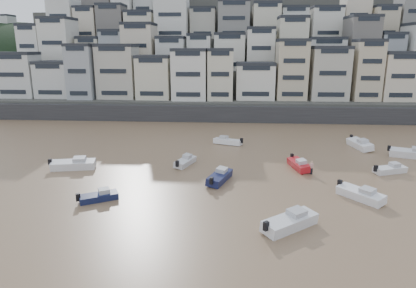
# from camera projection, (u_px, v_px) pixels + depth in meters

# --- Properties ---
(harbor_wall) EXTENTS (140.00, 3.00, 3.50)m
(harbor_wall) POSITION_uv_depth(u_px,v_px,m) (249.00, 114.00, 80.69)
(harbor_wall) COLOR #38383A
(harbor_wall) RESTS_ON ground
(hillside) EXTENTS (141.04, 66.00, 50.00)m
(hillside) POSITION_uv_depth(u_px,v_px,m) (261.00, 56.00, 115.95)
(hillside) COLOR #4C4C47
(hillside) RESTS_ON ground
(boat_a) EXTENTS (6.13, 5.51, 1.70)m
(boat_a) POSITION_uv_depth(u_px,v_px,m) (290.00, 220.00, 33.25)
(boat_a) COLOR silver
(boat_a) RESTS_ON ground
(boat_b) EXTENTS (4.93, 5.50, 1.52)m
(boat_b) POSITION_uv_depth(u_px,v_px,m) (361.00, 193.00, 39.63)
(boat_b) COLOR white
(boat_b) RESTS_ON ground
(boat_c) EXTENTS (3.52, 5.87, 1.52)m
(boat_c) POSITION_uv_depth(u_px,v_px,m) (220.00, 176.00, 44.95)
(boat_c) COLOR #161B44
(boat_c) RESTS_ON ground
(boat_d) EXTENTS (5.02, 3.11, 1.30)m
(boat_d) POSITION_uv_depth(u_px,v_px,m) (390.00, 168.00, 47.98)
(boat_d) COLOR silver
(boat_d) RESTS_ON ground
(boat_e) EXTENTS (2.92, 5.57, 1.45)m
(boat_e) POSITION_uv_depth(u_px,v_px,m) (299.00, 163.00, 49.73)
(boat_e) COLOR #B3161D
(boat_e) RESTS_ON ground
(boat_f) EXTENTS (3.12, 5.04, 1.31)m
(boat_f) POSITION_uv_depth(u_px,v_px,m) (185.00, 161.00, 51.21)
(boat_f) COLOR silver
(boat_f) RESTS_ON ground
(boat_g) EXTENTS (6.64, 4.15, 1.72)m
(boat_g) POSITION_uv_depth(u_px,v_px,m) (411.00, 152.00, 54.61)
(boat_g) COLOR silver
(boat_g) RESTS_ON ground
(boat_h) EXTENTS (5.46, 3.35, 1.42)m
(boat_h) POSITION_uv_depth(u_px,v_px,m) (228.00, 140.00, 62.16)
(boat_h) COLOR white
(boat_h) RESTS_ON ground
(boat_i) EXTENTS (3.10, 6.45, 1.69)m
(boat_i) POSITION_uv_depth(u_px,v_px,m) (360.00, 143.00, 59.73)
(boat_i) COLOR white
(boat_i) RESTS_ON ground
(boat_j) EXTENTS (4.51, 3.41, 1.19)m
(boat_j) POSITION_uv_depth(u_px,v_px,m) (99.00, 196.00, 39.31)
(boat_j) COLOR #151D43
(boat_j) RESTS_ON ground
(boat_k) EXTENTS (6.50, 3.22, 1.70)m
(boat_k) POSITION_uv_depth(u_px,v_px,m) (73.00, 163.00, 49.48)
(boat_k) COLOR white
(boat_k) RESTS_ON ground
(person_pink) EXTENTS (0.44, 0.44, 1.74)m
(person_pink) POSITION_uv_depth(u_px,v_px,m) (312.00, 168.00, 47.56)
(person_pink) COLOR #CE9791
(person_pink) RESTS_ON ground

